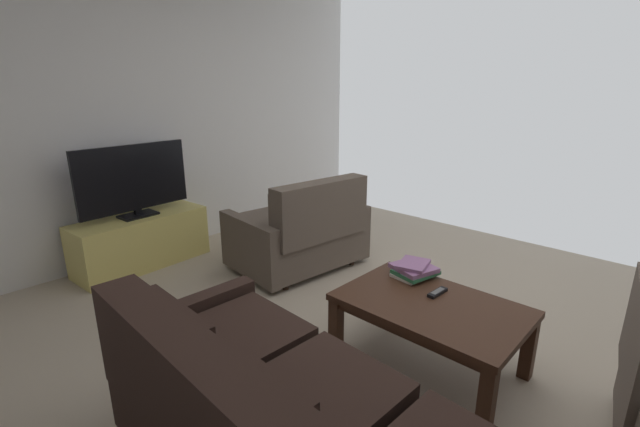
{
  "coord_description": "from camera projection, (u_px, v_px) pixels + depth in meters",
  "views": [
    {
      "loc": [
        -1.18,
        2.23,
        1.63
      ],
      "look_at": [
        0.54,
        0.39,
        0.88
      ],
      "focal_mm": 23.98,
      "sensor_mm": 36.0,
      "label": 1
    }
  ],
  "objects": [
    {
      "name": "book_stack",
      "position": [
        414.0,
        269.0,
        2.81
      ],
      "size": [
        0.3,
        0.3,
        0.1
      ],
      "color": "silver",
      "rests_on": "coffee_table"
    },
    {
      "name": "wall_right",
      "position": [
        174.0,
        105.0,
        4.28
      ],
      "size": [
        0.12,
        4.96,
        2.88
      ],
      "primitive_type": "cube",
      "color": "silver",
      "rests_on": "ground"
    },
    {
      "name": "coffee_table",
      "position": [
        430.0,
        312.0,
        2.5
      ],
      "size": [
        1.04,
        0.68,
        0.43
      ],
      "color": "#3D2316",
      "rests_on": "ground"
    },
    {
      "name": "tv_remote",
      "position": [
        438.0,
        292.0,
        2.57
      ],
      "size": [
        0.05,
        0.16,
        0.02
      ],
      "color": "black",
      "rests_on": "coffee_table"
    },
    {
      "name": "loveseat_near",
      "position": [
        302.0,
        231.0,
        3.9
      ],
      "size": [
        0.93,
        1.22,
        0.87
      ],
      "color": "black",
      "rests_on": "ground"
    },
    {
      "name": "tv_stand",
      "position": [
        142.0,
        241.0,
        3.99
      ],
      "size": [
        0.51,
        1.21,
        0.49
      ],
      "color": "#D8C666",
      "rests_on": "ground"
    },
    {
      "name": "ground_plane",
      "position": [
        420.0,
        346.0,
        2.8
      ],
      "size": [
        5.8,
        4.96,
        0.01
      ],
      "primitive_type": "cube",
      "color": "tan"
    },
    {
      "name": "flat_tv",
      "position": [
        134.0,
        180.0,
        3.82
      ],
      "size": [
        0.22,
        1.02,
        0.65
      ],
      "color": "black",
      "rests_on": "tv_stand"
    }
  ]
}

